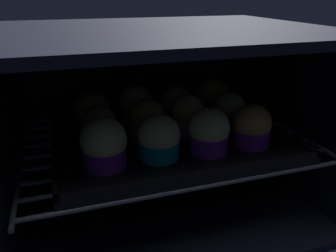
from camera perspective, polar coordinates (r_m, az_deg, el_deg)
name	(u,v)px	position (r cm, az deg, el deg)	size (l,w,h in cm)	color
oven_cavity	(159,116)	(71.45, -1.53, 1.61)	(59.00, 47.00, 37.00)	black
oven_rack	(165,139)	(68.96, -0.48, -2.20)	(54.80, 42.00, 0.80)	#444756
baking_tray	(168,138)	(66.91, 0.00, -1.98)	(43.34, 34.54, 2.20)	black
muffin_row0_col0	(104,144)	(54.55, -10.70, -3.04)	(7.37, 7.37, 8.35)	#7A238C
muffin_row0_col1	(159,139)	(56.77, -1.51, -2.13)	(7.10, 7.10, 7.68)	#0C8C84
muffin_row0_col2	(209,132)	(59.13, 6.86, -1.01)	(7.14, 7.14, 8.06)	#7A238C
muffin_row0_col3	(251,127)	(63.29, 13.79, -0.13)	(7.07, 7.07, 7.74)	#7A238C
muffin_row1_col0	(100,127)	(63.06, -11.34, -0.24)	(6.77, 6.77, 7.27)	#0C8C84
muffin_row1_col1	(147,120)	(64.47, -3.49, 0.96)	(6.77, 6.77, 7.74)	silver
muffin_row1_col2	(187,116)	(66.77, 3.25, 1.76)	(6.77, 6.77, 7.88)	silver
muffin_row1_col3	(229,112)	(70.66, 10.16, 2.31)	(6.77, 6.77, 7.43)	#7A238C
muffin_row2_col0	(92,112)	(71.23, -12.59, 2.23)	(7.28, 7.28, 7.49)	#1928B7
muffin_row2_col1	(136,105)	(72.51, -5.38, 3.45)	(7.05, 7.05, 8.45)	silver
muffin_row2_col2	(175,105)	(74.36, 1.23, 3.61)	(6.77, 6.77, 7.34)	#0C8C84
muffin_row2_col3	(212,98)	(77.68, 7.36, 4.63)	(7.42, 7.42, 8.20)	#0C8C84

